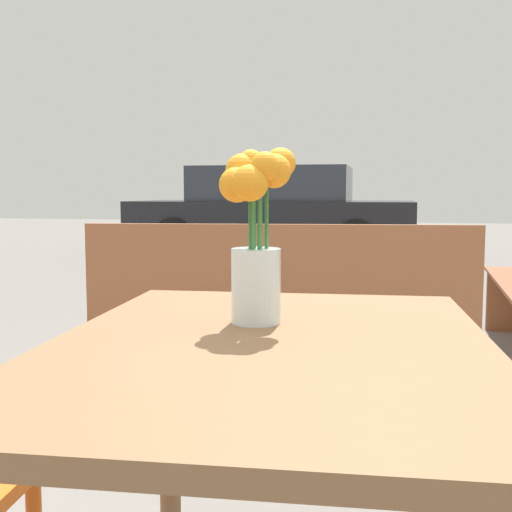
# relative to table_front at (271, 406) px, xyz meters

# --- Properties ---
(table_front) EXTENTS (0.79, 1.03, 0.74)m
(table_front) POSITION_rel_table_front_xyz_m (0.00, 0.00, 0.00)
(table_front) COLOR brown
(table_front) RESTS_ON ground_plane
(flower_vase) EXTENTS (0.13, 0.14, 0.32)m
(flower_vase) POSITION_rel_table_front_xyz_m (-0.05, 0.12, 0.27)
(flower_vase) COLOR silver
(flower_vase) RESTS_ON table_front
(bench_middle) EXTENTS (1.65, 0.59, 0.85)m
(bench_middle) POSITION_rel_table_front_xyz_m (-0.30, 1.64, -0.17)
(bench_middle) COLOR brown
(bench_middle) RESTS_ON ground_plane
(table_back) EXTENTS (0.90, 0.82, 0.73)m
(table_back) POSITION_rel_table_front_xyz_m (-0.46, 2.85, -0.01)
(table_back) COLOR brown
(table_back) RESTS_ON ground_plane
(parked_car) EXTENTS (4.34, 1.96, 1.36)m
(parked_car) POSITION_rel_table_front_xyz_m (-1.80, 8.80, 0.01)
(parked_car) COLOR black
(parked_car) RESTS_ON ground_plane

